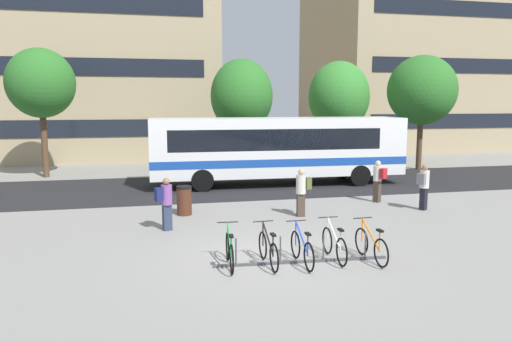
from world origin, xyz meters
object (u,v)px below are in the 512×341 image
Objects in this scene: street_tree_0 at (242,96)px; street_tree_3 at (339,97)px; commuter_grey_pack_0 at (424,184)px; trash_bin at (184,200)px; street_tree_2 at (422,90)px; parked_bicycle_blue_2 at (302,249)px; commuter_navy_pack_2 at (166,200)px; commuter_olive_pack_3 at (302,189)px; commuter_red_pack_1 at (378,178)px; parked_bicycle_green_0 at (230,251)px; parked_bicycle_white_3 at (334,245)px; street_tree_1 at (41,84)px; parked_bicycle_black_1 at (268,250)px; city_bus at (279,148)px; parked_bicycle_orange_4 at (371,246)px.

street_tree_3 is (6.13, 0.66, -0.01)m from street_tree_0.
commuter_grey_pack_0 reaches higher than trash_bin.
street_tree_2 is (10.37, -1.53, 0.34)m from street_tree_0.
parked_bicycle_blue_2 is 1.04× the size of commuter_navy_pack_2.
trash_bin is at bearing -148.71° from street_tree_2.
parked_bicycle_blue_2 is at bearing 74.33° from commuter_olive_pack_3.
commuter_grey_pack_0 is 1.91m from commuter_red_pack_1.
commuter_grey_pack_0 is at bearing -56.40° from parked_bicycle_green_0.
street_tree_2 reaches higher than parked_bicycle_green_0.
parked_bicycle_white_3 is 16.47m from street_tree_0.
commuter_olive_pack_3 is at bearing -90.28° from street_tree_0.
parked_bicycle_green_0 is at bearing -65.55° from street_tree_1.
commuter_navy_pack_2 is 0.26× the size of street_tree_3.
parked_bicycle_black_1 is 6.00m from trash_bin.
commuter_navy_pack_2 is 18.87m from street_tree_2.
trash_bin is (-4.91, -5.38, -1.26)m from city_bus.
commuter_grey_pack_0 is (4.42, 4.86, 0.59)m from parked_bicycle_orange_4.
street_tree_1 reaches higher than commuter_olive_pack_3.
parked_bicycle_black_1 is at bearing -105.04° from city_bus.
parked_bicycle_white_3 is at bearing -80.08° from parked_bicycle_blue_2.
city_bus is 7.39m from trash_bin.
commuter_grey_pack_0 is (5.29, 4.59, 0.59)m from parked_bicycle_white_3.
commuter_olive_pack_3 is (1.53, 4.78, 0.58)m from parked_bicycle_blue_2.
city_bus is 10.45m from street_tree_2.
parked_bicycle_green_0 is at bearing 176.47° from commuter_grey_pack_0.
commuter_red_pack_1 is 0.25× the size of street_tree_1.
commuter_red_pack_1 reaches higher than trash_bin.
parked_bicycle_green_0 is at bearing 81.88° from parked_bicycle_black_1.
parked_bicycle_black_1 is at bearing -62.97° from street_tree_1.
street_tree_2 is at bearing -36.84° from parked_bicycle_orange_4.
commuter_red_pack_1 is 0.26× the size of street_tree_0.
parked_bicycle_blue_2 is 19.00m from street_tree_1.
commuter_red_pack_1 is at bearing -30.06° from parked_bicycle_orange_4.
street_tree_3 is at bearing 48.01° from city_bus.
street_tree_0 is at bearing 171.61° from street_tree_2.
city_bus is 5.56m from street_tree_0.
street_tree_1 is (-9.89, 15.95, 4.51)m from parked_bicycle_white_3.
commuter_grey_pack_0 reaches higher than commuter_red_pack_1.
city_bus is 1.80× the size of street_tree_1.
city_bus is at bearing -79.77° from street_tree_0.
commuter_olive_pack_3 is (2.35, 4.66, 0.58)m from parked_bicycle_black_1.
street_tree_3 is at bearing 49.55° from commuter_grey_pack_0.
commuter_olive_pack_3 is (-0.25, 4.87, 0.58)m from parked_bicycle_orange_4.
parked_bicycle_orange_4 is at bearing -124.63° from street_tree_2.
commuter_navy_pack_2 is 0.99× the size of commuter_olive_pack_3.
commuter_olive_pack_3 is 1.63× the size of trash_bin.
street_tree_3 is at bearing 152.67° from street_tree_2.
parked_bicycle_green_0 is at bearing -109.52° from city_bus.
commuter_navy_pack_2 is 13.55m from street_tree_0.
street_tree_0 is 6.17m from street_tree_3.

